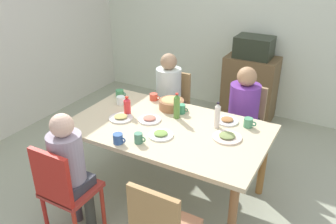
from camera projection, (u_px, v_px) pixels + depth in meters
ground_plane at (168, 192)px, 3.57m from camera, size 5.69×5.69×0.00m
wall_back at (250, 22)px, 4.82m from camera, size 4.98×0.12×2.60m
dining_table at (168, 134)px, 3.27m from camera, size 1.83×1.08×0.76m
chair_1 at (63, 188)px, 2.82m from camera, size 0.40×0.40×0.90m
person_1 at (69, 165)px, 2.82m from camera, size 0.30×0.30×1.14m
chair_2 at (172, 104)px, 4.26m from camera, size 0.40×0.40×0.90m
person_2 at (168, 93)px, 4.11m from camera, size 0.30×0.30×1.17m
chair_3 at (244, 121)px, 3.86m from camera, size 0.40×0.40×0.90m
person_3 at (243, 108)px, 3.71m from camera, size 0.32×0.32×1.16m
plate_0 at (227, 137)px, 3.04m from camera, size 0.26×0.26×0.04m
plate_1 at (227, 120)px, 3.31m from camera, size 0.21×0.21×0.04m
plate_2 at (149, 119)px, 3.34m from camera, size 0.22×0.22×0.04m
plate_3 at (161, 134)px, 3.07m from camera, size 0.22×0.22×0.04m
plate_4 at (121, 118)px, 3.36m from camera, size 0.23×0.23×0.04m
bowl_0 at (171, 103)px, 3.55m from camera, size 0.26×0.26×0.11m
cup_0 at (182, 109)px, 3.46m from camera, size 0.11×0.07×0.09m
cup_1 at (154, 97)px, 3.75m from camera, size 0.12×0.09×0.07m
cup_2 at (120, 93)px, 3.84m from camera, size 0.12×0.09×0.07m
cup_3 at (118, 139)px, 2.95m from camera, size 0.12×0.08×0.09m
cup_4 at (139, 138)px, 2.95m from camera, size 0.11×0.07×0.09m
cup_5 at (248, 123)px, 3.21m from camera, size 0.12×0.08×0.09m
cup_6 at (121, 100)px, 3.66m from camera, size 0.12×0.09×0.08m
bottle_0 at (177, 106)px, 3.34m from camera, size 0.06×0.06×0.26m
bottle_1 at (217, 116)px, 3.17m from camera, size 0.05×0.05×0.25m
bottle_2 at (127, 106)px, 3.42m from camera, size 0.07×0.07×0.19m
side_cabinet at (250, 88)px, 4.88m from camera, size 0.70×0.44×0.90m
microwave at (254, 47)px, 4.62m from camera, size 0.48×0.36×0.28m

